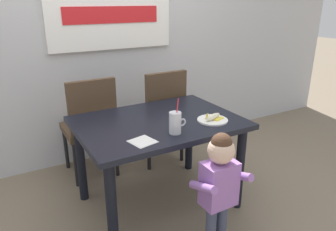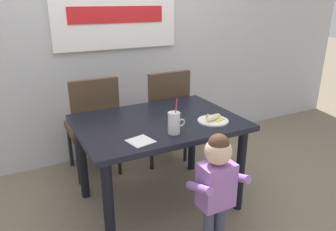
{
  "view_description": "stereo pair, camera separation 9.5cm",
  "coord_description": "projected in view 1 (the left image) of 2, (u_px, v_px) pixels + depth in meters",
  "views": [
    {
      "loc": [
        -1.04,
        -1.99,
        1.59
      ],
      "look_at": [
        0.04,
        -0.09,
        0.79
      ],
      "focal_mm": 34.02,
      "sensor_mm": 36.0,
      "label": 1
    },
    {
      "loc": [
        -0.96,
        -2.03,
        1.59
      ],
      "look_at": [
        0.04,
        -0.09,
        0.79
      ],
      "focal_mm": 34.02,
      "sensor_mm": 36.0,
      "label": 2
    }
  ],
  "objects": [
    {
      "name": "dining_chair_right",
      "position": [
        161.0,
        112.0,
        3.15
      ],
      "size": [
        0.44,
        0.45,
        0.96
      ],
      "rotation": [
        0.0,
        0.0,
        3.14
      ],
      "color": "#4C3826",
      "rests_on": "ground"
    },
    {
      "name": "ground_plane",
      "position": [
        159.0,
        202.0,
        2.65
      ],
      "size": [
        24.0,
        24.0,
        0.0
      ],
      "primitive_type": "plane",
      "color": "#7A6B56"
    },
    {
      "name": "back_wall",
      "position": [
        103.0,
        15.0,
        3.07
      ],
      "size": [
        6.4,
        0.17,
        2.9
      ],
      "color": "silver",
      "rests_on": "ground"
    },
    {
      "name": "milk_cup",
      "position": [
        175.0,
        124.0,
        2.15
      ],
      "size": [
        0.13,
        0.08,
        0.25
      ],
      "color": "silver",
      "rests_on": "dining_table"
    },
    {
      "name": "paper_napkin",
      "position": [
        143.0,
        142.0,
        2.04
      ],
      "size": [
        0.18,
        0.18,
        0.0
      ],
      "primitive_type": "cube",
      "rotation": [
        0.0,
        0.0,
        0.22
      ],
      "color": "white",
      "rests_on": "dining_table"
    },
    {
      "name": "dining_chair_left",
      "position": [
        90.0,
        123.0,
        2.87
      ],
      "size": [
        0.44,
        0.44,
        0.96
      ],
      "rotation": [
        0.0,
        0.0,
        3.14
      ],
      "color": "#4C3826",
      "rests_on": "ground"
    },
    {
      "name": "toddler_standing",
      "position": [
        219.0,
        179.0,
        2.0
      ],
      "size": [
        0.33,
        0.24,
        0.84
      ],
      "color": "#3F4760",
      "rests_on": "ground"
    },
    {
      "name": "dining_table",
      "position": [
        158.0,
        133.0,
        2.44
      ],
      "size": [
        1.21,
        0.88,
        0.73
      ],
      "color": "black",
      "rests_on": "ground"
    },
    {
      "name": "peeled_banana",
      "position": [
        213.0,
        117.0,
        2.38
      ],
      "size": [
        0.18,
        0.12,
        0.07
      ],
      "rotation": [
        0.0,
        0.0,
        0.32
      ],
      "color": "#F4EAC6",
      "rests_on": "snack_plate"
    },
    {
      "name": "snack_plate",
      "position": [
        212.0,
        120.0,
        2.39
      ],
      "size": [
        0.23,
        0.23,
        0.01
      ],
      "primitive_type": "cylinder",
      "color": "white",
      "rests_on": "dining_table"
    }
  ]
}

